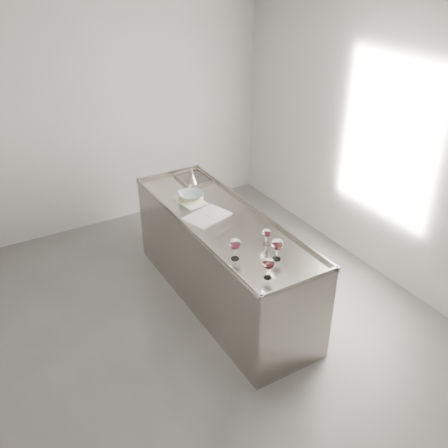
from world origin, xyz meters
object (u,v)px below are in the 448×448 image
wine_glass_left (235,244)px  ceramic_bowl (191,195)px  counter (222,260)px  notebook (207,216)px  wine_glass_small (267,233)px  wine_funnel (192,180)px  wine_glass_middle (268,264)px  wine_glass_right (277,245)px

wine_glass_left → ceramic_bowl: (0.18, 1.14, -0.09)m
counter → notebook: 0.50m
notebook → wine_glass_small: bearing=-90.9°
counter → wine_glass_left: bearing=-111.5°
ceramic_bowl → wine_funnel: (0.18, 0.31, 0.01)m
ceramic_bowl → wine_glass_middle: bearing=-93.6°
wine_glass_left → wine_glass_right: size_ratio=0.99×
wine_glass_right → ceramic_bowl: (-0.11, 1.32, -0.09)m
counter → wine_glass_left: size_ratio=12.46×
wine_glass_middle → wine_glass_right: (0.21, 0.18, 0.01)m
wine_glass_middle → wine_glass_small: 0.49m
notebook → ceramic_bowl: size_ratio=1.94×
wine_glass_right → counter: bearing=92.6°
wine_glass_small → ceramic_bowl: bearing=99.1°
counter → ceramic_bowl: size_ratio=9.92×
wine_glass_middle → ceramic_bowl: size_ratio=0.75×
wine_glass_left → wine_glass_small: wine_glass_left is taller
counter → wine_glass_middle: 1.18m
counter → wine_glass_small: bearing=-80.6°
counter → wine_funnel: wine_funnel is taller
wine_glass_middle → wine_glass_right: wine_glass_right is taller
wine_glass_right → ceramic_bowl: wine_glass_right is taller
wine_glass_small → wine_funnel: 1.40m
counter → ceramic_bowl: bearing=98.8°
wine_glass_left → ceramic_bowl: size_ratio=0.80×
notebook → wine_glass_left: bearing=-118.2°
counter → wine_glass_middle: wine_glass_middle is taller
wine_glass_middle → wine_glass_small: bearing=56.9°
ceramic_bowl → wine_funnel: wine_funnel is taller
wine_glass_small → wine_funnel: (0.00, 1.40, -0.05)m
wine_glass_left → wine_glass_small: 0.36m
ceramic_bowl → counter: bearing=-81.2°
wine_glass_middle → notebook: 1.11m
wine_glass_right → notebook: (-0.14, 0.93, -0.13)m
wine_funnel → wine_glass_right: bearing=-92.2°
counter → wine_glass_left: 0.92m
wine_glass_small → notebook: bearing=106.2°
wine_glass_middle → wine_glass_right: bearing=40.3°
counter → wine_glass_middle: (-0.17, -1.00, 0.60)m
notebook → ceramic_bowl: (0.03, 0.39, 0.04)m
wine_funnel → ceramic_bowl: bearing=-119.5°
wine_glass_right → wine_funnel: (0.06, 1.63, -0.08)m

